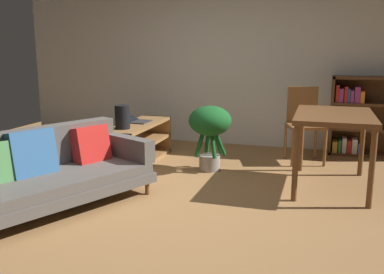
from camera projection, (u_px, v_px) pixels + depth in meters
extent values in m
plane|color=#9E7042|center=(168.00, 199.00, 4.21)|extent=(8.16, 8.16, 0.00)
cube|color=silver|center=(229.00, 56.00, 6.46)|extent=(6.80, 0.10, 2.70)
cylinder|color=brown|center=(147.00, 188.00, 4.35)|extent=(0.04, 0.04, 0.13)
cylinder|color=brown|center=(105.00, 175.00, 4.82)|extent=(0.04, 0.04, 0.13)
cube|color=#56514C|center=(60.00, 188.00, 4.00)|extent=(1.48, 1.90, 0.10)
cube|color=#56514C|center=(59.00, 178.00, 3.98)|extent=(1.42, 1.83, 0.10)
cube|color=#56514C|center=(40.00, 147.00, 4.14)|extent=(0.87, 1.56, 0.39)
cube|color=#56514C|center=(125.00, 147.00, 4.51)|extent=(0.78, 0.47, 0.23)
cube|color=#336093|center=(32.00, 153.00, 3.91)|extent=(0.39, 0.48, 0.45)
cube|color=red|center=(91.00, 144.00, 4.38)|extent=(0.36, 0.43, 0.40)
cube|color=olive|center=(157.00, 133.00, 6.17)|extent=(0.42, 0.04, 0.51)
cube|color=olive|center=(115.00, 155.00, 4.93)|extent=(0.42, 0.04, 0.51)
cube|color=olive|center=(138.00, 143.00, 5.55)|extent=(0.42, 1.32, 0.04)
cube|color=olive|center=(138.00, 125.00, 5.50)|extent=(0.42, 1.36, 0.04)
cube|color=olive|center=(139.00, 160.00, 5.60)|extent=(0.42, 1.32, 0.04)
cube|color=#333338|center=(141.00, 122.00, 5.59)|extent=(0.21, 0.29, 0.02)
cube|color=black|center=(128.00, 118.00, 5.64)|extent=(0.19, 0.28, 0.07)
cylinder|color=black|center=(122.00, 117.00, 5.12)|extent=(0.18, 0.18, 0.28)
cylinder|color=slate|center=(122.00, 112.00, 5.11)|extent=(0.10, 0.10, 0.01)
cylinder|color=#9E9389|center=(210.00, 163.00, 5.21)|extent=(0.26, 0.26, 0.19)
cylinder|color=#195623|center=(218.00, 137.00, 5.15)|extent=(0.22, 0.10, 0.47)
cylinder|color=#195623|center=(216.00, 137.00, 5.20)|extent=(0.15, 0.19, 0.47)
cylinder|color=#195623|center=(208.00, 133.00, 5.22)|extent=(0.13, 0.20, 0.54)
cylinder|color=#195623|center=(203.00, 131.00, 5.14)|extent=(0.20, 0.08, 0.60)
cylinder|color=#195623|center=(203.00, 134.00, 5.08)|extent=(0.16, 0.19, 0.58)
cylinder|color=#195623|center=(212.00, 140.00, 5.08)|extent=(0.15, 0.18, 0.43)
ellipsoid|color=#195623|center=(210.00, 121.00, 5.11)|extent=(0.51, 0.51, 0.36)
cylinder|color=brown|center=(301.00, 140.00, 5.13)|extent=(0.06, 0.06, 0.75)
cylinder|color=brown|center=(295.00, 164.00, 4.10)|extent=(0.06, 0.06, 0.75)
cylinder|color=brown|center=(362.00, 144.00, 4.94)|extent=(0.06, 0.06, 0.75)
cylinder|color=brown|center=(372.00, 169.00, 3.91)|extent=(0.06, 0.06, 0.75)
cube|color=brown|center=(334.00, 116.00, 4.44)|extent=(0.78, 1.20, 0.05)
cylinder|color=brown|center=(325.00, 149.00, 5.35)|extent=(0.04, 0.04, 0.46)
cylinder|color=brown|center=(293.00, 149.00, 5.34)|extent=(0.04, 0.04, 0.46)
cylinder|color=brown|center=(315.00, 142.00, 5.74)|extent=(0.04, 0.04, 0.46)
cylinder|color=brown|center=(285.00, 142.00, 5.73)|extent=(0.04, 0.04, 0.46)
cube|color=brown|center=(306.00, 126.00, 5.49)|extent=(0.56, 0.55, 0.04)
cube|color=brown|center=(302.00, 104.00, 5.63)|extent=(0.39, 0.16, 0.47)
cube|color=#56351E|center=(331.00, 115.00, 5.99)|extent=(0.04, 0.31, 1.09)
cube|color=#56351E|center=(379.00, 78.00, 5.71)|extent=(1.19, 0.31, 0.04)
cube|color=#56351E|center=(372.00, 154.00, 5.93)|extent=(1.19, 0.31, 0.04)
cube|color=#56351E|center=(374.00, 115.00, 5.95)|extent=(1.15, 0.04, 1.09)
cube|color=#56351E|center=(374.00, 129.00, 5.86)|extent=(1.15, 0.29, 0.04)
cube|color=#56351E|center=(377.00, 104.00, 5.78)|extent=(1.15, 0.29, 0.04)
cube|color=gold|center=(335.00, 146.00, 6.03)|extent=(0.07, 0.23, 0.15)
cube|color=#337F47|center=(340.00, 146.00, 6.01)|extent=(0.04, 0.20, 0.17)
cube|color=silver|center=(344.00, 144.00, 5.99)|extent=(0.06, 0.22, 0.21)
cube|color=red|center=(349.00, 146.00, 5.97)|extent=(0.06, 0.19, 0.18)
cube|color=silver|center=(354.00, 145.00, 5.96)|extent=(0.07, 0.23, 0.20)
cube|color=#2D5199|center=(360.00, 148.00, 5.95)|extent=(0.07, 0.26, 0.14)
cube|color=silver|center=(336.00, 118.00, 5.95)|extent=(0.06, 0.19, 0.23)
cube|color=red|center=(340.00, 122.00, 5.95)|extent=(0.04, 0.25, 0.14)
cube|color=#337F47|center=(343.00, 118.00, 5.93)|extent=(0.03, 0.24, 0.24)
cube|color=gold|center=(346.00, 121.00, 5.93)|extent=(0.04, 0.26, 0.16)
cube|color=red|center=(350.00, 121.00, 5.90)|extent=(0.04, 0.22, 0.18)
cube|color=#993884|center=(354.00, 119.00, 5.89)|extent=(0.03, 0.24, 0.22)
cube|color=red|center=(337.00, 93.00, 5.88)|extent=(0.04, 0.20, 0.24)
cube|color=#993884|center=(341.00, 95.00, 5.87)|extent=(0.06, 0.19, 0.19)
cube|color=red|center=(346.00, 94.00, 5.85)|extent=(0.04, 0.20, 0.21)
cube|color=#2D5199|center=(349.00, 95.00, 5.84)|extent=(0.03, 0.19, 0.19)
cube|color=#993884|center=(352.00, 96.00, 5.83)|extent=(0.04, 0.21, 0.17)
cube|color=#993884|center=(357.00, 95.00, 5.81)|extent=(0.07, 0.20, 0.22)
cube|color=orange|center=(362.00, 97.00, 5.80)|extent=(0.05, 0.22, 0.16)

